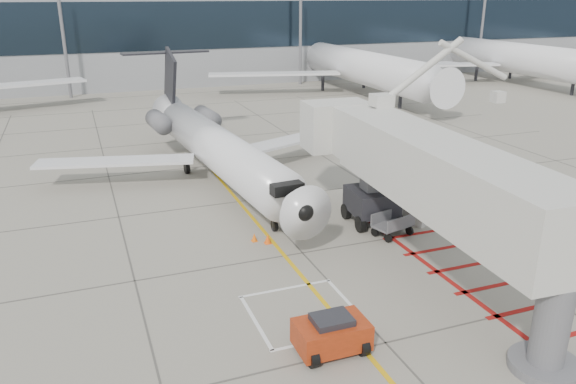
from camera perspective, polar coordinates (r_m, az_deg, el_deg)
name	(u,v)px	position (r m, az deg, el deg)	size (l,w,h in m)	color
ground_plane	(338,291)	(24.35, 5.09, -10.02)	(260.00, 260.00, 0.00)	gray
regional_jet	(229,133)	(34.90, -6.06, 5.96)	(23.24, 29.31, 7.68)	silver
jet_bridge	(441,190)	(24.75, 15.31, 0.24)	(9.69, 20.46, 8.18)	beige
pushback_tug	(331,333)	(20.34, 4.44, -14.07)	(2.53, 1.58, 1.48)	#A02E0F
baggage_cart	(393,224)	(29.72, 10.59, -3.25)	(2.01, 1.27, 1.27)	#505054
ground_power_unit	(423,206)	(31.97, 13.58, -1.41)	(2.13, 1.24, 1.69)	beige
cone_nose	(268,239)	(28.51, -2.07, -4.76)	(0.36, 0.36, 0.50)	#F9540D
cone_side	(254,237)	(28.79, -3.44, -4.61)	(0.31, 0.31, 0.43)	orange
terminal_building	(202,27)	(91.20, -8.76, 16.21)	(180.00, 28.00, 14.00)	gray
terminal_glass_band	(225,25)	(77.50, -6.45, 16.50)	(180.00, 0.10, 6.00)	black
bg_aircraft_c	(352,43)	(73.21, 6.53, 14.77)	(36.11, 40.13, 12.04)	silver
bg_aircraft_d	(508,37)	(87.00, 21.45, 14.45)	(37.10, 41.22, 12.37)	silver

